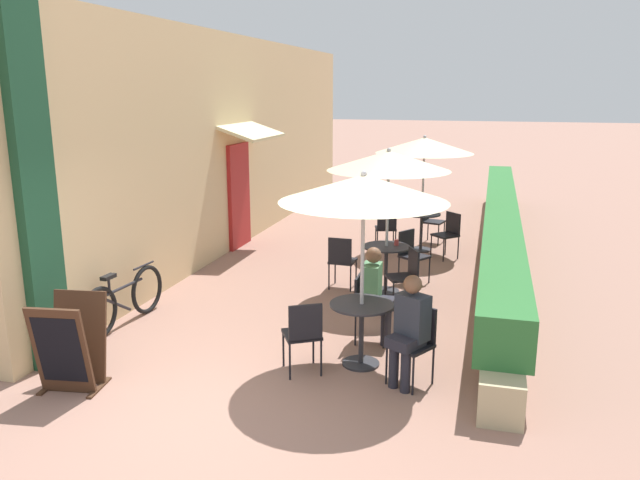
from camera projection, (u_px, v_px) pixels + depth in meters
ground_plane at (216, 413)px, 6.26m from camera, size 120.00×120.00×0.00m
cafe_facade_wall at (242, 142)px, 12.97m from camera, size 0.98×14.25×4.20m
planter_hedge at (500, 229)px, 12.00m from camera, size 0.60×13.25×1.01m
patio_table_near at (361, 322)px, 7.23m from camera, size 0.74×0.74×0.76m
patio_umbrella_near at (364, 189)px, 6.86m from camera, size 1.90×1.90×2.29m
cafe_chair_near_left at (415, 338)px, 6.80m from camera, size 0.55×0.55×0.87m
seated_patron_near_left at (409, 326)px, 6.68m from camera, size 0.48×0.51×1.25m
cafe_chair_near_right at (367, 303)px, 7.92m from camera, size 0.40×0.40×0.87m
seated_patron_near_right at (376, 291)px, 7.85m from camera, size 0.40×0.34×1.25m
cafe_chair_near_back at (303, 331)px, 6.98m from camera, size 0.55×0.55×0.87m
patio_table_mid at (386, 259)px, 9.86m from camera, size 0.74×0.74×0.76m
patio_umbrella_mid at (389, 161)px, 9.49m from camera, size 1.90×1.90×2.29m
cafe_chair_mid_left at (342, 258)px, 10.00m from camera, size 0.41×0.41×0.87m
cafe_chair_mid_right at (406, 273)px, 9.21m from camera, size 0.54×0.54×0.87m
cafe_chair_mid_back at (411, 252)px, 10.39m from camera, size 0.55×0.55×0.87m
coffee_cup_mid at (396, 242)px, 9.85m from camera, size 0.07×0.07×0.09m
patio_table_far at (421, 224)px, 12.43m from camera, size 0.74×0.74×0.76m
patio_umbrella_far at (425, 145)px, 12.06m from camera, size 1.90×1.90×2.29m
cafe_chair_far_left at (448, 231)px, 11.87m from camera, size 0.57×0.57×0.87m
cafe_chair_far_right at (430, 218)px, 13.07m from camera, size 0.49×0.49×0.87m
cafe_chair_far_back at (386, 226)px, 12.36m from camera, size 0.49×0.49×0.87m
coffee_cup_far at (416, 211)px, 12.39m from camera, size 0.07×0.07×0.09m
bicycle_leaning at (124, 300)px, 8.49m from camera, size 0.19×1.75×0.80m
menu_board at (71, 344)px, 6.67m from camera, size 0.68×0.71×1.01m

